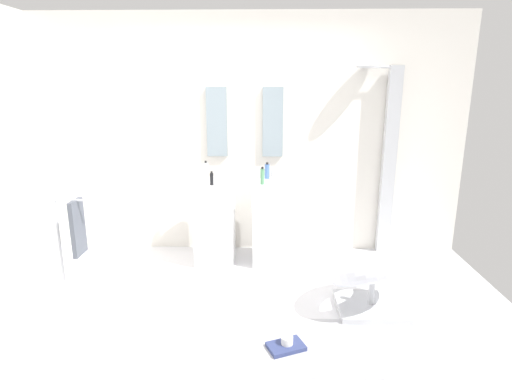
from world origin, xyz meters
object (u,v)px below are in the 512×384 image
magazine_navy (286,346)px  soap_bottle_black (212,179)px  coffee_mug (287,342)px  soap_bottle_green (262,176)px  soap_bottle_clear (206,171)px  pedestal_sink_left (215,220)px  pedestal_sink_right (272,221)px  soap_bottle_blue (267,171)px  towel_rack (75,230)px  lounge_chair (373,272)px  shower_column (388,158)px

magazine_navy → soap_bottle_black: size_ratio=1.84×
coffee_mug → soap_bottle_green: bearing=98.1°
soap_bottle_clear → pedestal_sink_left: bearing=-50.3°
pedestal_sink_left → soap_bottle_black: bearing=-89.5°
magazine_navy → pedestal_sink_right: bearing=70.3°
coffee_mug → soap_bottle_blue: soap_bottle_blue is taller
towel_rack → soap_bottle_clear: (1.03, 0.89, 0.35)m
magazine_navy → soap_bottle_blue: 1.93m
pedestal_sink_left → soap_bottle_black: 0.52m
soap_bottle_clear → soap_bottle_blue: soap_bottle_clear is taller
magazine_navy → soap_bottle_clear: (-0.79, 1.65, 0.95)m
towel_rack → soap_bottle_black: soap_bottle_black is taller
lounge_chair → magazine_navy: bearing=-142.7°
pedestal_sink_left → pedestal_sink_right: bearing=0.0°
lounge_chair → soap_bottle_black: 1.75m
magazine_navy → soap_bottle_blue: soap_bottle_blue is taller
pedestal_sink_left → soap_bottle_clear: (-0.09, 0.11, 0.51)m
pedestal_sink_left → shower_column: (1.86, 0.32, 0.61)m
soap_bottle_clear → shower_column: bearing=6.1°
soap_bottle_clear → lounge_chair: bearing=-35.3°
lounge_chair → soap_bottle_clear: bearing=144.7°
pedestal_sink_left → coffee_mug: size_ratio=11.16×
pedestal_sink_right → soap_bottle_green: 0.53m
shower_column → soap_bottle_clear: size_ratio=10.69×
pedestal_sink_left → towel_rack: 1.38m
shower_column → soap_bottle_black: size_ratio=14.55×
shower_column → lounge_chair: (-0.42, -1.29, -0.73)m
pedestal_sink_left → soap_bottle_blue: soap_bottle_blue is taller
lounge_chair → soap_bottle_green: bearing=137.8°
pedestal_sink_left → coffee_mug: pedestal_sink_left is taller
soap_bottle_blue → coffee_mug: bearing=-84.8°
magazine_navy → towel_rack: bearing=134.6°
coffee_mug → soap_bottle_clear: soap_bottle_clear is taller
magazine_navy → soap_bottle_black: bearing=93.9°
soap_bottle_black → soap_bottle_green: size_ratio=0.79×
soap_bottle_clear → soap_bottle_green: 0.64m
soap_bottle_black → soap_bottle_clear: bearing=108.9°
pedestal_sink_left → pedestal_sink_right: (0.61, 0.00, 0.00)m
magazine_navy → soap_bottle_blue: (-0.14, 1.68, 0.94)m
shower_column → soap_bottle_blue: size_ratio=11.83×
pedestal_sink_right → soap_bottle_green: soap_bottle_green is taller
soap_bottle_blue → soap_bottle_clear: bearing=-177.5°
shower_column → soap_bottle_black: shower_column is taller
soap_bottle_green → soap_bottle_clear: bearing=158.4°
soap_bottle_black → towel_rack: bearing=-151.5°
lounge_chair → soap_bottle_clear: soap_bottle_clear is taller
shower_column → towel_rack: (-2.99, -1.10, -0.45)m
magazine_navy → soap_bottle_green: (-0.19, 1.41, 0.95)m
pedestal_sink_left → soap_bottle_green: (0.50, -0.12, 0.51)m
pedestal_sink_right → soap_bottle_black: bearing=-164.7°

